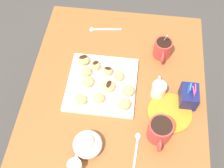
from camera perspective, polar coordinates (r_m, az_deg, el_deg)
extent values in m
plane|color=#423D38|center=(1.86, 0.61, -12.00)|extent=(8.00, 8.00, 0.00)
cube|color=#935628|center=(1.23, 0.89, -0.98)|extent=(0.92, 0.77, 0.04)
cube|color=#935628|center=(1.79, -8.24, 5.21)|extent=(0.07, 0.07, 0.67)
cube|color=#935628|center=(1.77, 12.81, 3.08)|extent=(0.07, 0.07, 0.67)
cube|color=white|center=(1.21, -2.11, -0.15)|extent=(0.30, 0.30, 0.02)
cylinder|color=red|center=(1.30, 10.29, 7.12)|extent=(0.08, 0.08, 0.09)
torus|color=red|center=(1.27, 10.26, 5.51)|extent=(0.06, 0.01, 0.06)
cylinder|color=black|center=(1.27, 10.55, 8.20)|extent=(0.07, 0.07, 0.01)
cylinder|color=silver|center=(1.29, 10.54, 8.63)|extent=(0.04, 0.02, 0.11)
cylinder|color=red|center=(1.09, 9.75, -9.28)|extent=(0.09, 0.09, 0.09)
torus|color=red|center=(1.06, 9.69, -11.99)|extent=(0.06, 0.01, 0.06)
cylinder|color=black|center=(1.05, 10.08, -8.41)|extent=(0.08, 0.08, 0.01)
cylinder|color=white|center=(1.18, 9.47, -1.22)|extent=(0.06, 0.06, 0.07)
cone|color=white|center=(1.15, 9.60, -1.77)|extent=(0.02, 0.02, 0.02)
torus|color=white|center=(1.20, 9.56, 0.50)|extent=(0.05, 0.01, 0.05)
cylinder|color=white|center=(1.16, 9.67, -0.46)|extent=(0.05, 0.05, 0.01)
cube|color=#191E51|center=(1.19, 15.36, -2.47)|extent=(0.09, 0.07, 0.08)
cube|color=#EA4C93|center=(1.15, 16.60, -1.11)|extent=(0.04, 0.01, 0.03)
cube|color=#2D84D1|center=(1.15, 15.56, -0.82)|extent=(0.04, 0.01, 0.03)
cube|color=#EA4C93|center=(1.14, 16.33, -1.53)|extent=(0.04, 0.01, 0.03)
ellipsoid|color=white|center=(1.07, -5.02, -12.16)|extent=(0.11, 0.11, 0.06)
sphere|color=#F4E5B2|center=(1.05, -5.11, -11.77)|extent=(0.06, 0.06, 0.06)
ellipsoid|color=green|center=(1.03, -5.30, -12.05)|extent=(0.03, 0.02, 0.01)
cylinder|color=white|center=(1.06, -7.58, -16.42)|extent=(0.05, 0.05, 0.05)
torus|color=white|center=(1.06, -7.22, -14.53)|extent=(0.04, 0.01, 0.04)
cylinder|color=black|center=(1.04, -7.72, -16.09)|extent=(0.04, 0.04, 0.01)
cylinder|color=orange|center=(1.18, 11.70, -5.76)|extent=(0.18, 0.18, 0.01)
cube|color=silver|center=(1.09, 4.82, -14.18)|extent=(0.15, 0.02, 0.00)
ellipsoid|color=silver|center=(1.12, 5.34, -10.54)|extent=(0.03, 0.02, 0.01)
cube|color=silver|center=(1.42, -1.15, 11.08)|extent=(0.03, 0.15, 0.00)
ellipsoid|color=silver|center=(1.42, -4.23, 11.07)|extent=(0.03, 0.02, 0.01)
ellipsoid|color=#E5B260|center=(1.23, -5.34, 2.59)|extent=(0.06, 0.06, 0.03)
ellipsoid|color=#E5B260|center=(1.21, 1.38, 1.73)|extent=(0.07, 0.06, 0.04)
ellipsoid|color=#E5B260|center=(1.14, 2.58, -4.14)|extent=(0.07, 0.07, 0.04)
ellipsoid|color=#E5B260|center=(1.26, -5.85, 4.95)|extent=(0.08, 0.08, 0.04)
ellipsoid|color=black|center=(1.25, -5.94, 5.53)|extent=(0.03, 0.04, 0.00)
ellipsoid|color=#E5B260|center=(1.24, -3.37, 3.86)|extent=(0.06, 0.06, 0.03)
ellipsoid|color=black|center=(1.23, -3.41, 4.37)|extent=(0.03, 0.03, 0.00)
ellipsoid|color=#E5B260|center=(1.22, -0.86, 2.74)|extent=(0.06, 0.05, 0.03)
ellipsoid|color=black|center=(1.21, -0.88, 3.23)|extent=(0.02, 0.03, 0.00)
ellipsoid|color=#E5B260|center=(1.20, -4.98, 0.54)|extent=(0.07, 0.07, 0.04)
ellipsoid|color=#E5B260|center=(1.15, -2.65, -2.89)|extent=(0.05, 0.05, 0.04)
ellipsoid|color=#E5B260|center=(1.16, -6.41, -3.10)|extent=(0.05, 0.06, 0.03)
ellipsoid|color=#E5B260|center=(1.18, -0.66, -0.46)|extent=(0.07, 0.07, 0.03)
ellipsoid|color=black|center=(1.16, -0.67, 0.01)|extent=(0.04, 0.03, 0.00)
ellipsoid|color=#E5B260|center=(1.17, 3.35, -1.36)|extent=(0.07, 0.07, 0.04)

